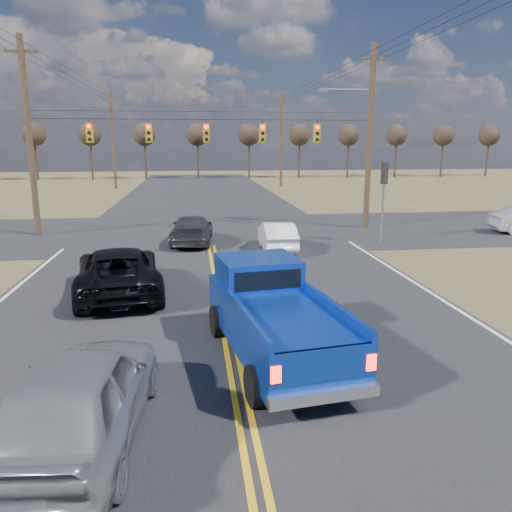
{
  "coord_description": "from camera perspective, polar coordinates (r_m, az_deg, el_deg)",
  "views": [
    {
      "loc": [
        -0.8,
        -9.33,
        4.78
      ],
      "look_at": [
        1.01,
        5.02,
        1.5
      ],
      "focal_mm": 35.0,
      "sensor_mm": 36.0,
      "label": 1
    }
  ],
  "objects": [
    {
      "name": "road_main",
      "position": [
        19.93,
        -4.69,
        -1.15
      ],
      "size": [
        14.0,
        120.0,
        0.02
      ],
      "primitive_type": "cube",
      "color": "#28282B",
      "rests_on": "ground"
    },
    {
      "name": "signal_gantry",
      "position": [
        27.15,
        -4.58,
        13.33
      ],
      "size": [
        19.6,
        4.83,
        10.0
      ],
      "color": "#473323",
      "rests_on": "ground"
    },
    {
      "name": "treeline",
      "position": [
        36.32,
        -6.12,
        14.16
      ],
      "size": [
        87.0,
        117.8,
        7.4
      ],
      "color": "#33261C",
      "rests_on": "ground"
    },
    {
      "name": "silver_suv",
      "position": [
        8.72,
        -19.55,
        -14.96
      ],
      "size": [
        2.35,
        5.03,
        1.66
      ],
      "primitive_type": "imported",
      "rotation": [
        0.0,
        0.0,
        3.06
      ],
      "color": "gray",
      "rests_on": "ground"
    },
    {
      "name": "ground",
      "position": [
        10.52,
        -2.12,
        -14.27
      ],
      "size": [
        160.0,
        160.0,
        0.0
      ],
      "primitive_type": "plane",
      "color": "brown",
      "rests_on": "ground"
    },
    {
      "name": "black_suv",
      "position": [
        16.67,
        -15.46,
        -1.63
      ],
      "size": [
        3.32,
        5.83,
        1.53
      ],
      "primitive_type": "imported",
      "rotation": [
        0.0,
        0.0,
        3.29
      ],
      "color": "black",
      "rests_on": "ground"
    },
    {
      "name": "white_car_queue",
      "position": [
        22.73,
        2.42,
        2.31
      ],
      "size": [
        1.5,
        4.03,
        1.32
      ],
      "primitive_type": "imported",
      "rotation": [
        0.0,
        0.0,
        3.11
      ],
      "color": "white",
      "rests_on": "ground"
    },
    {
      "name": "road_cross",
      "position": [
        27.76,
        -5.45,
        2.8
      ],
      "size": [
        120.0,
        12.0,
        0.02
      ],
      "primitive_type": "cube",
      "color": "#28282B",
      "rests_on": "ground"
    },
    {
      "name": "utility_poles",
      "position": [
        26.35,
        -5.62,
        13.69
      ],
      "size": [
        19.6,
        58.32,
        10.0
      ],
      "color": "#473323",
      "rests_on": "ground"
    },
    {
      "name": "pickup_truck",
      "position": [
        11.28,
        1.99,
        -6.8
      ],
      "size": [
        2.84,
        5.75,
        2.07
      ],
      "rotation": [
        0.0,
        0.0,
        0.15
      ],
      "color": "black",
      "rests_on": "ground"
    },
    {
      "name": "dgrey_car_queue",
      "position": [
        24.44,
        -7.33,
        3.01
      ],
      "size": [
        2.25,
        4.81,
        1.36
      ],
      "primitive_type": "imported",
      "rotation": [
        0.0,
        0.0,
        3.07
      ],
      "color": "#313136",
      "rests_on": "ground"
    }
  ]
}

